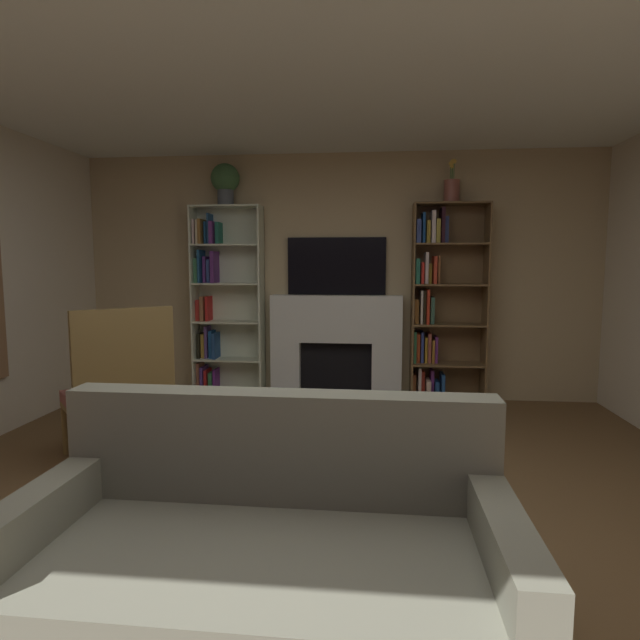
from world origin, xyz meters
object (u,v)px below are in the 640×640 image
(tv, at_px, (337,266))
(potted_plant, at_px, (225,181))
(armchair, at_px, (120,386))
(fireplace, at_px, (336,345))
(bookshelf_right, at_px, (439,305))
(vase_with_flowers, at_px, (452,189))
(bookshelf_left, at_px, (221,304))
(couch, at_px, (266,573))

(tv, distance_m, potted_plant, 1.46)
(armchair, bearing_deg, fireplace, 52.72)
(bookshelf_right, xyz_separation_m, potted_plant, (-2.22, -0.04, 1.28))
(vase_with_flowers, relative_size, armchair, 0.37)
(bookshelf_left, bearing_deg, tv, 3.00)
(bookshelf_right, relative_size, armchair, 1.81)
(tv, bearing_deg, fireplace, -90.00)
(bookshelf_right, xyz_separation_m, vase_with_flowers, (0.10, -0.04, 1.16))
(fireplace, bearing_deg, bookshelf_right, -0.72)
(fireplace, height_order, vase_with_flowers, vase_with_flowers)
(tv, height_order, bookshelf_right, bookshelf_right)
(vase_with_flowers, xyz_separation_m, couch, (-1.16, -3.60, -1.88))
(tv, xyz_separation_m, vase_with_flowers, (1.16, -0.12, 0.76))
(tv, bearing_deg, potted_plant, -174.08)
(armchair, bearing_deg, bookshelf_left, 84.02)
(tv, bearing_deg, bookshelf_right, -4.43)
(potted_plant, bearing_deg, bookshelf_left, 148.61)
(couch, bearing_deg, bookshelf_left, 108.82)
(fireplace, relative_size, bookshelf_right, 0.73)
(bookshelf_left, height_order, bookshelf_right, same)
(bookshelf_right, distance_m, vase_with_flowers, 1.16)
(fireplace, height_order, potted_plant, potted_plant)
(vase_with_flowers, bearing_deg, fireplace, 177.41)
(armchair, bearing_deg, couch, -50.52)
(vase_with_flowers, height_order, couch, vase_with_flowers)
(potted_plant, distance_m, couch, 4.28)
(fireplace, bearing_deg, bookshelf_left, 179.84)
(fireplace, relative_size, couch, 0.81)
(bookshelf_left, xyz_separation_m, armchair, (-0.20, -1.90, -0.46))
(vase_with_flowers, bearing_deg, armchair, -144.64)
(bookshelf_left, bearing_deg, bookshelf_right, -0.42)
(fireplace, bearing_deg, couch, -89.98)
(bookshelf_right, bearing_deg, fireplace, 179.28)
(couch, bearing_deg, vase_with_flowers, 72.21)
(bookshelf_left, distance_m, couch, 3.93)
(bookshelf_right, height_order, armchair, bookshelf_right)
(tv, distance_m, armchair, 2.59)
(couch, relative_size, armchair, 1.61)
(bookshelf_left, distance_m, potted_plant, 1.29)
(bookshelf_left, relative_size, armchair, 1.81)
(vase_with_flowers, xyz_separation_m, armchair, (-2.60, -1.85, -1.62))
(potted_plant, bearing_deg, armchair, -98.88)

